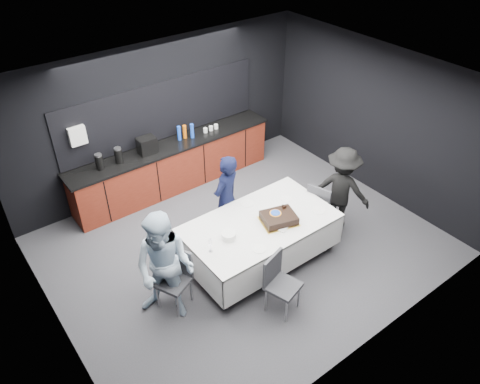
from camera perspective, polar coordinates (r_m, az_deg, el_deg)
name	(u,v)px	position (r m, az deg, el deg)	size (l,w,h in m)	color
ground	(244,246)	(7.86, 0.44, -6.56)	(6.00, 6.00, 0.00)	#424247
room_shell	(244,150)	(6.74, 0.51, 5.18)	(6.04, 5.04, 2.82)	white
kitchenette	(172,162)	(9.02, -8.23, 3.63)	(4.10, 0.64, 2.05)	#5B1A0E
party_table	(260,229)	(7.20, 2.41, -4.50)	(2.32, 1.32, 0.78)	#99999E
cake_assembly	(279,218)	(7.09, 4.75, -3.18)	(0.64, 0.57, 0.17)	yellow
plate_stack	(229,236)	(6.79, -1.39, -5.34)	(0.21, 0.21, 0.10)	white
loose_plate_near	(259,249)	(6.65, 2.35, -6.93)	(0.20, 0.20, 0.01)	white
loose_plate_right_a	(286,199)	(7.60, 5.65, -0.83)	(0.18, 0.18, 0.01)	white
loose_plate_right_b	(319,210)	(7.43, 9.59, -2.19)	(0.22, 0.22, 0.01)	white
loose_plate_far	(247,203)	(7.47, 0.85, -1.36)	(0.22, 0.22, 0.01)	white
fork_pile	(283,229)	(6.99, 5.30, -4.51)	(0.15, 0.09, 0.02)	white
champagne_flute	(210,243)	(6.52, -3.63, -6.21)	(0.06, 0.06, 0.22)	white
chair_left	(176,274)	(6.71, -7.81, -9.86)	(0.56, 0.56, 0.92)	#333338
chair_right	(320,204)	(7.98, 9.76, -1.41)	(0.53, 0.53, 0.92)	#333338
chair_near	(279,280)	(6.59, 4.74, -10.59)	(0.52, 0.52, 0.92)	#333338
person_center	(226,199)	(7.56, -1.69, -0.83)	(0.57, 0.38, 1.57)	black
person_left	(165,268)	(6.34, -9.14, -9.13)	(0.84, 0.65, 1.73)	#AEC6DB
person_right	(341,189)	(8.00, 12.23, 0.37)	(0.98, 0.57, 1.52)	black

